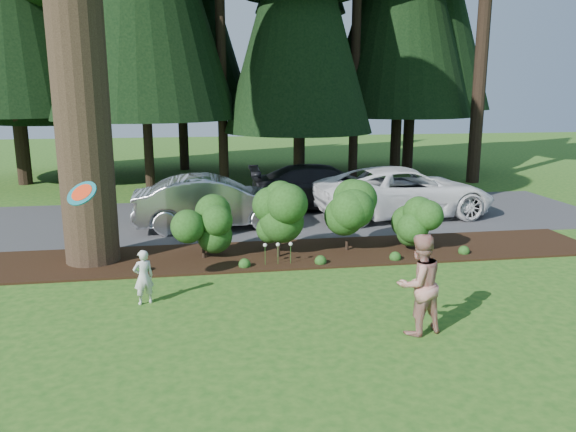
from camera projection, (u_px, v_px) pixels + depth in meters
The scene contains 11 objects.
ground at pixel (311, 303), 10.84m from camera, with size 80.00×80.00×0.00m, color #225618.
mulch_bed at pixel (285, 254), 13.96m from camera, with size 16.00×2.50×0.05m, color black.
driveway at pixel (265, 217), 18.06m from camera, with size 22.00×6.00×0.03m, color #38383A.
shrub_row at pixel (317, 223), 13.80m from camera, with size 6.53×1.60×1.61m.
lily_cluster at pixel (278, 246), 12.99m from camera, with size 0.69×0.09×0.57m.
car_silver_wagon at pixel (214, 202), 16.47m from camera, with size 1.63×4.67×1.54m, color #B9B8BE.
car_white_suv at pixel (404, 192), 18.00m from camera, with size 2.65×5.74×1.60m, color white.
car_dark_suv at pixel (325, 187), 19.18m from camera, with size 2.10×5.15×1.50m, color black.
child at pixel (143, 277), 10.69m from camera, with size 0.39×0.26×1.07m, color silver.
adult at pixel (419, 284), 9.33m from camera, with size 0.84×0.65×1.73m, color #A22515.
frisbee at pixel (82, 193), 10.13m from camera, with size 0.65×0.49×0.53m.
Camera 1 is at (-2.08, -10.00, 4.02)m, focal length 35.00 mm.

